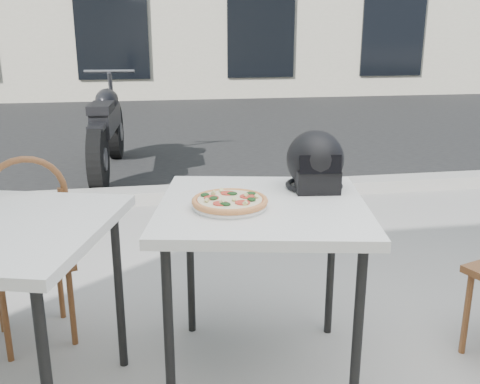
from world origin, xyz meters
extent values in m
cube|color=black|center=(0.00, 7.00, 0.00)|extent=(30.00, 8.00, 0.00)
cube|color=gray|center=(0.00, 3.00, 0.06)|extent=(30.00, 0.25, 0.12)
cube|color=black|center=(-1.70, 10.98, 1.60)|extent=(1.60, 0.08, 2.20)
cube|color=black|center=(1.70, 10.98, 1.60)|extent=(1.60, 0.08, 2.20)
cube|color=black|center=(5.00, 10.98, 1.60)|extent=(1.60, 0.08, 2.20)
cube|color=silver|center=(-0.58, 0.29, 0.79)|extent=(1.00, 1.00, 0.04)
cylinder|color=black|center=(-0.99, 0.02, 0.38)|extent=(0.05, 0.05, 0.76)
cylinder|color=black|center=(-0.31, -0.12, 0.38)|extent=(0.05, 0.05, 0.76)
cylinder|color=black|center=(-0.86, 0.71, 0.38)|extent=(0.05, 0.05, 0.76)
cylinder|color=black|center=(-0.17, 0.57, 0.38)|extent=(0.05, 0.05, 0.76)
cylinder|color=silver|center=(-0.73, 0.25, 0.81)|extent=(0.36, 0.36, 0.01)
torus|color=silver|center=(-0.73, 0.25, 0.82)|extent=(0.38, 0.38, 0.02)
cylinder|color=#D88B4F|center=(-0.73, 0.25, 0.83)|extent=(0.31, 0.31, 0.01)
torus|color=#D88B4F|center=(-0.73, 0.25, 0.84)|extent=(0.32, 0.32, 0.02)
cylinder|color=#B13013|center=(-0.73, 0.25, 0.84)|extent=(0.28, 0.28, 0.00)
cylinder|color=beige|center=(-0.73, 0.25, 0.84)|extent=(0.27, 0.27, 0.00)
cylinder|color=red|center=(-0.65, 0.26, 0.85)|extent=(0.06, 0.06, 0.00)
cylinder|color=red|center=(-0.72, 0.32, 0.85)|extent=(0.06, 0.06, 0.00)
cylinder|color=red|center=(-0.80, 0.27, 0.85)|extent=(0.06, 0.06, 0.00)
cylinder|color=red|center=(-0.77, 0.19, 0.85)|extent=(0.06, 0.06, 0.00)
cylinder|color=red|center=(-0.69, 0.18, 0.85)|extent=(0.06, 0.06, 0.00)
ellipsoid|color=#143714|center=(-0.71, 0.31, 0.85)|extent=(0.04, 0.04, 0.01)
ellipsoid|color=#143714|center=(-0.79, 0.26, 0.85)|extent=(0.05, 0.05, 0.01)
ellipsoid|color=#143714|center=(-0.64, 0.21, 0.85)|extent=(0.04, 0.05, 0.01)
ellipsoid|color=#143714|center=(-0.75, 0.17, 0.85)|extent=(0.05, 0.05, 0.01)
ellipsoid|color=#143714|center=(-0.63, 0.29, 0.85)|extent=(0.05, 0.04, 0.01)
ellipsoid|color=#143714|center=(-0.82, 0.31, 0.85)|extent=(0.05, 0.05, 0.01)
cylinder|color=#CFCB7F|center=(-0.71, 0.22, 0.85)|extent=(0.02, 0.02, 0.02)
cylinder|color=#CFCB7F|center=(-0.78, 0.32, 0.85)|extent=(0.03, 0.03, 0.02)
cylinder|color=#CFCB7F|center=(-0.66, 0.26, 0.85)|extent=(0.03, 0.03, 0.02)
cylinder|color=#CFCB7F|center=(-0.75, 0.35, 0.85)|extent=(0.02, 0.02, 0.02)
cylinder|color=#CFCB7F|center=(-0.68, 0.16, 0.85)|extent=(0.03, 0.02, 0.02)
cylinder|color=#CFCB7F|center=(-0.82, 0.22, 0.85)|extent=(0.03, 0.03, 0.02)
cylinder|color=#CFCB7F|center=(-0.62, 0.24, 0.85)|extent=(0.02, 0.02, 0.02)
cylinder|color=#CFCB7F|center=(-0.77, 0.19, 0.85)|extent=(0.03, 0.02, 0.02)
ellipsoid|color=black|center=(-0.31, 0.47, 0.94)|extent=(0.28, 0.30, 0.26)
cube|color=black|center=(-0.31, 0.39, 0.86)|extent=(0.20, 0.12, 0.10)
torus|color=black|center=(-0.31, 0.47, 0.82)|extent=(0.29, 0.29, 0.02)
cube|color=black|center=(-0.32, 0.36, 0.94)|extent=(0.18, 0.06, 0.08)
cylinder|color=brown|center=(0.41, 0.28, 0.21)|extent=(0.04, 0.04, 0.42)
cylinder|color=black|center=(-1.20, 0.46, 0.38)|extent=(0.05, 0.05, 0.76)
cube|color=brown|center=(-1.63, 0.77, 0.42)|extent=(0.47, 0.47, 0.03)
cylinder|color=brown|center=(-1.53, 0.96, 0.20)|extent=(0.04, 0.04, 0.41)
cylinder|color=brown|center=(-1.44, 0.68, 0.20)|extent=(0.04, 0.04, 0.41)
cylinder|color=brown|center=(-1.72, 0.58, 0.20)|extent=(0.04, 0.04, 0.41)
cylinder|color=brown|center=(-1.44, 0.67, 0.61)|extent=(0.04, 0.04, 0.39)
torus|color=brown|center=(-1.58, 0.62, 0.79)|extent=(0.35, 0.14, 0.36)
cylinder|color=black|center=(-1.42, 4.92, 0.33)|extent=(0.17, 0.66, 0.66)
cylinder|color=slate|center=(-1.42, 4.92, 0.33)|extent=(0.17, 0.23, 0.22)
cylinder|color=black|center=(-1.51, 3.39, 0.33)|extent=(0.17, 0.66, 0.66)
cylinder|color=slate|center=(-1.51, 3.39, 0.33)|extent=(0.17, 0.23, 0.22)
cube|color=black|center=(-1.46, 4.16, 0.60)|extent=(0.26, 1.16, 0.24)
ellipsoid|color=black|center=(-1.46, 4.32, 0.79)|extent=(0.27, 0.47, 0.24)
cube|color=black|center=(-1.48, 3.83, 0.77)|extent=(0.25, 0.56, 0.09)
cylinder|color=slate|center=(-1.42, 4.83, 0.68)|extent=(0.07, 0.35, 0.78)
cylinder|color=slate|center=(-1.43, 4.70, 1.07)|extent=(0.57, 0.07, 0.03)
cube|color=black|center=(-1.51, 3.41, 0.63)|extent=(0.17, 0.25, 0.05)
camera|label=1|loc=(-1.04, -1.76, 1.47)|focal=40.00mm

